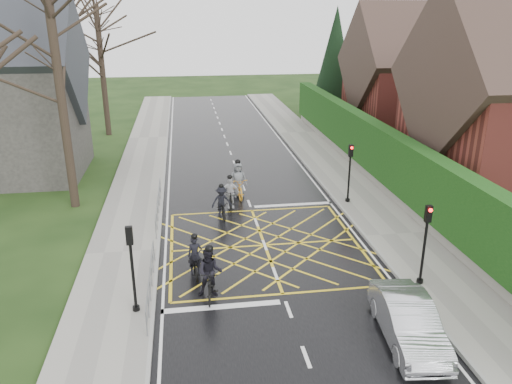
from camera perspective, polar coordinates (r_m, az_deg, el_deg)
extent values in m
plane|color=black|center=(21.75, 1.00, -6.11)|extent=(120.00, 120.00, 0.00)
cube|color=black|center=(21.75, 1.00, -6.09)|extent=(9.00, 80.00, 0.01)
cube|color=gray|center=(23.38, 15.72, -4.77)|extent=(3.00, 80.00, 0.15)
cube|color=gray|center=(21.66, -14.98, -6.75)|extent=(3.00, 80.00, 0.15)
cube|color=slate|center=(29.05, 14.29, 0.88)|extent=(0.50, 38.00, 0.70)
cube|color=#0E340E|center=(28.54, 14.59, 4.19)|extent=(0.90, 38.00, 2.80)
cube|color=maroon|center=(41.88, 17.41, 10.13)|extent=(9.00, 8.00, 6.00)
cube|color=#372721|center=(41.52, 17.83, 14.06)|extent=(9.80, 8.80, 8.80)
cube|color=maroon|center=(42.62, 21.64, 17.29)|extent=(0.70, 0.70, 1.60)
cylinder|color=black|center=(48.21, 8.71, 9.11)|extent=(0.50, 0.50, 1.20)
cone|color=black|center=(47.58, 9.00, 14.31)|extent=(4.60, 4.60, 10.00)
cube|color=#2D2B28|center=(33.46, -26.37, 7.51)|extent=(8.00, 7.00, 7.00)
cylinder|color=black|center=(26.22, -21.34, 9.74)|extent=(0.44, 0.44, 11.00)
cylinder|color=black|center=(34.12, -20.34, 12.83)|extent=(0.44, 0.44, 12.00)
cylinder|color=black|center=(41.95, -17.13, 12.94)|extent=(0.44, 0.44, 10.00)
cylinder|color=slate|center=(18.00, -12.04, -8.94)|extent=(0.05, 5.00, 0.05)
cylinder|color=slate|center=(18.22, -11.94, -10.18)|extent=(0.04, 5.00, 0.04)
cylinder|color=slate|center=(16.14, -12.38, -14.78)|extent=(0.04, 0.04, 1.00)
cylinder|color=slate|center=(20.44, -11.58, -6.79)|extent=(0.04, 0.04, 1.00)
cylinder|color=slate|center=(24.83, -11.16, -0.57)|extent=(0.05, 6.00, 0.05)
cylinder|color=slate|center=(24.99, -11.10, -1.54)|extent=(0.04, 6.00, 0.04)
cylinder|color=slate|center=(22.25, -11.36, -4.48)|extent=(0.04, 0.04, 1.00)
cylinder|color=slate|center=(27.82, -10.87, 0.62)|extent=(0.04, 0.04, 1.00)
cylinder|color=black|center=(26.17, 10.59, 1.71)|extent=(0.10, 0.10, 3.00)
cylinder|color=black|center=(26.62, 10.41, -1.05)|extent=(0.24, 0.24, 0.30)
cube|color=black|center=(25.77, 10.79, 4.66)|extent=(0.22, 0.16, 0.62)
sphere|color=#FF0C0C|center=(25.61, 10.90, 4.98)|extent=(0.14, 0.14, 0.14)
cylinder|color=black|center=(19.01, 18.63, -6.27)|extent=(0.10, 0.10, 3.00)
cylinder|color=black|center=(19.63, 18.19, -9.81)|extent=(0.24, 0.24, 0.30)
cube|color=black|center=(18.46, 19.11, -2.37)|extent=(0.22, 0.16, 0.62)
sphere|color=#FF0C0C|center=(18.30, 19.34, -1.99)|extent=(0.14, 0.14, 0.14)
cylinder|color=black|center=(16.93, -13.88, -9.15)|extent=(0.10, 0.10, 3.00)
cylinder|color=black|center=(17.62, -13.51, -12.99)|extent=(0.24, 0.24, 0.30)
cube|color=black|center=(16.31, -14.28, -4.84)|extent=(0.22, 0.16, 0.62)
sphere|color=#FF0C0C|center=(16.34, -14.30, -4.09)|extent=(0.14, 0.14, 0.14)
imported|color=black|center=(19.42, -6.93, -8.16)|extent=(0.69, 1.77, 0.91)
imported|color=black|center=(19.36, -6.98, -7.19)|extent=(0.58, 0.40, 1.55)
sphere|color=black|center=(19.01, -7.08, -5.06)|extent=(0.24, 0.24, 0.24)
imported|color=black|center=(17.90, -5.23, -10.20)|extent=(0.79, 2.05, 1.20)
imported|color=black|center=(17.83, -5.28, -9.16)|extent=(0.97, 0.79, 1.83)
sphere|color=black|center=(17.39, -5.38, -6.46)|extent=(0.29, 0.29, 0.29)
imported|color=black|center=(24.50, -3.92, -1.87)|extent=(0.81, 1.81, 0.92)
imported|color=black|center=(24.48, -3.96, -1.09)|extent=(1.07, 0.69, 1.56)
sphere|color=black|center=(24.20, -4.00, 0.68)|extent=(0.24, 0.24, 0.24)
imported|color=black|center=(25.52, -2.96, -0.75)|extent=(0.57, 1.79, 1.07)
imported|color=#B8B7BC|center=(25.52, -2.99, -0.07)|extent=(0.97, 0.43, 1.63)
sphere|color=black|center=(25.24, -3.03, 1.71)|extent=(0.26, 0.26, 0.26)
imported|color=orange|center=(27.08, -2.05, 0.59)|extent=(0.94, 2.22, 1.13)
imported|color=#5A5E62|center=(27.05, -2.09, 1.45)|extent=(0.99, 0.69, 1.92)
sphere|color=black|center=(26.75, -2.11, 3.45)|extent=(0.30, 0.30, 0.30)
imported|color=silver|center=(16.37, 17.00, -13.92)|extent=(1.87, 4.28, 1.37)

